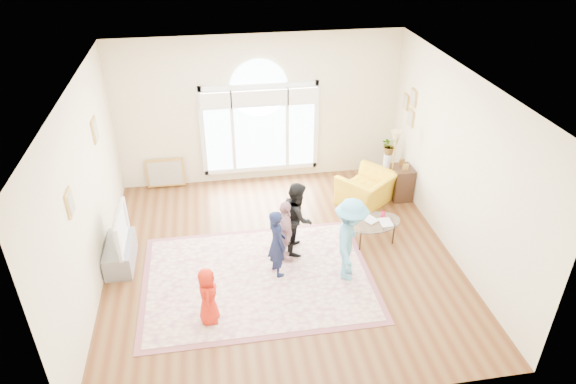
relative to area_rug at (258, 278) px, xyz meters
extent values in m
plane|color=#572D15|center=(0.47, 0.47, -0.01)|extent=(6.00, 6.00, 0.00)
plane|color=beige|center=(0.47, 3.47, 1.59)|extent=(6.00, 0.00, 6.00)
plane|color=beige|center=(0.47, -2.53, 1.59)|extent=(6.00, 0.00, 6.00)
plane|color=beige|center=(-2.53, 0.47, 1.59)|extent=(0.00, 6.00, 6.00)
plane|color=beige|center=(3.47, 0.47, 1.59)|extent=(0.00, 6.00, 6.00)
plane|color=white|center=(0.47, 0.47, 3.19)|extent=(6.00, 6.00, 0.00)
cube|color=white|center=(0.47, 3.43, 0.24)|extent=(2.50, 0.08, 0.10)
cube|color=white|center=(0.47, 3.43, 2.14)|extent=(2.50, 0.08, 0.10)
cube|color=white|center=(-0.75, 3.43, 1.19)|extent=(0.10, 0.08, 2.00)
cube|color=white|center=(1.69, 3.43, 1.19)|extent=(0.10, 0.08, 2.00)
cube|color=#C6E2FF|center=(-0.43, 3.43, 1.19)|extent=(0.55, 0.02, 1.80)
cube|color=#C6E2FF|center=(1.36, 3.43, 1.19)|extent=(0.55, 0.02, 1.80)
cube|color=#C6E2FF|center=(0.47, 3.43, 1.19)|extent=(1.10, 0.02, 1.80)
cylinder|color=#C6E2FF|center=(0.47, 3.43, 2.09)|extent=(1.20, 0.02, 1.20)
cube|color=white|center=(-0.12, 3.42, 1.19)|extent=(0.07, 0.04, 1.80)
cube|color=white|center=(1.05, 3.42, 1.19)|extent=(0.07, 0.04, 1.80)
cube|color=white|center=(-0.43, 3.35, 1.91)|extent=(0.65, 0.12, 0.35)
cube|color=white|center=(0.47, 3.35, 1.91)|extent=(1.20, 0.12, 0.35)
cube|color=white|center=(1.36, 3.35, 1.91)|extent=(0.65, 0.12, 0.35)
cube|color=tan|center=(-2.51, 1.77, 2.09)|extent=(0.03, 0.34, 0.40)
cube|color=#ADA38E|center=(-2.50, 1.77, 2.09)|extent=(0.01, 0.28, 0.34)
cube|color=tan|center=(-2.51, -0.43, 1.99)|extent=(0.03, 0.30, 0.36)
cube|color=#ADA38E|center=(-2.50, -0.43, 1.99)|extent=(0.01, 0.24, 0.30)
cube|color=tan|center=(3.45, 2.52, 2.04)|extent=(0.03, 0.28, 0.34)
cube|color=#ADA38E|center=(3.43, 2.52, 2.04)|extent=(0.01, 0.22, 0.28)
cube|color=tan|center=(3.45, 2.52, 1.61)|extent=(0.03, 0.28, 0.34)
cube|color=#ADA38E|center=(3.43, 2.52, 1.61)|extent=(0.01, 0.22, 0.28)
cube|color=tan|center=(3.45, 2.87, 1.83)|extent=(0.03, 0.26, 0.32)
cube|color=#ADA38E|center=(3.43, 2.87, 1.83)|extent=(0.01, 0.20, 0.26)
cube|color=beige|center=(0.00, 0.00, 0.00)|extent=(3.60, 2.60, 0.02)
cube|color=#8F5058|center=(0.00, 0.00, 0.00)|extent=(3.80, 2.80, 0.01)
cube|color=gray|center=(-2.28, 0.77, 0.20)|extent=(0.45, 1.00, 0.42)
imported|color=black|center=(-2.28, 0.77, 0.72)|extent=(0.14, 1.07, 0.61)
cube|color=#4EC9BA|center=(-2.19, 0.77, 0.72)|extent=(0.02, 0.87, 0.50)
ellipsoid|color=silver|center=(2.19, 0.71, 0.40)|extent=(1.13, 0.82, 0.02)
cylinder|color=black|center=(2.49, 0.95, 0.19)|extent=(0.03, 0.03, 0.40)
cylinder|color=black|center=(1.84, 0.84, 0.19)|extent=(0.03, 0.03, 0.40)
cylinder|color=black|center=(2.55, 0.57, 0.19)|extent=(0.03, 0.03, 0.40)
cylinder|color=black|center=(1.89, 0.47, 0.19)|extent=(0.03, 0.03, 0.40)
imported|color=#B2A58C|center=(2.04, 0.73, 0.42)|extent=(0.33, 0.36, 0.03)
imported|color=#B2A58C|center=(2.30, 0.65, 0.42)|extent=(0.22, 0.30, 0.02)
cylinder|color=#DF1244|center=(2.41, 0.84, 0.47)|extent=(0.07, 0.07, 0.12)
imported|color=gold|center=(2.46, 2.00, 0.33)|extent=(1.38, 1.36, 0.68)
cube|color=black|center=(3.25, 2.13, 0.34)|extent=(0.40, 0.50, 0.70)
cylinder|color=black|center=(3.03, 2.16, 0.00)|extent=(0.20, 0.20, 0.02)
cylinder|color=tan|center=(3.03, 2.16, 0.67)|extent=(0.02, 0.02, 1.35)
cone|color=#CCB284|center=(3.03, 2.16, 1.39)|extent=(0.31, 0.31, 0.22)
cylinder|color=white|center=(3.17, 2.80, 0.34)|extent=(0.20, 0.20, 0.70)
imported|color=#33722D|center=(3.17, 2.80, 0.89)|extent=(0.43, 0.40, 0.40)
cube|color=tan|center=(-1.62, 3.37, -0.01)|extent=(0.80, 0.14, 0.62)
imported|color=red|center=(-0.82, -0.86, 0.48)|extent=(0.33, 0.48, 0.94)
imported|color=#131B3B|center=(0.34, 0.08, 0.62)|extent=(0.41, 0.51, 1.22)
imported|color=black|center=(0.79, 0.69, 0.68)|extent=(0.62, 0.73, 1.34)
imported|color=#C99197|center=(0.53, 0.42, 0.59)|extent=(0.29, 0.68, 1.16)
imported|color=#5AABD1|center=(1.49, -0.19, 0.74)|extent=(0.83, 1.07, 1.47)
camera|label=1|loc=(-0.57, -6.64, 5.60)|focal=32.00mm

